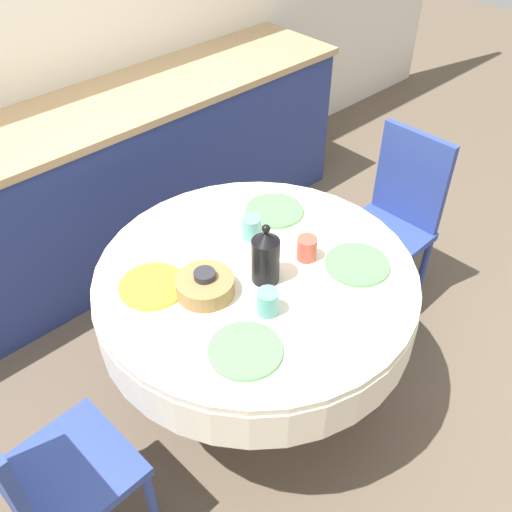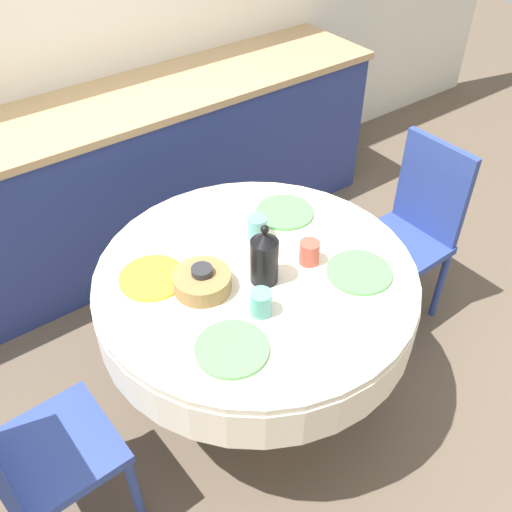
# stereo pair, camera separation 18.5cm
# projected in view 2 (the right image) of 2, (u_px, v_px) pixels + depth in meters

# --- Properties ---
(ground_plane) EXTENTS (12.00, 12.00, 0.00)m
(ground_plane) POSITION_uv_depth(u_px,v_px,m) (256.00, 394.00, 2.69)
(ground_plane) COLOR brown
(wall_back) EXTENTS (7.00, 0.05, 2.60)m
(wall_back) POSITION_uv_depth(u_px,v_px,m) (59.00, 15.00, 2.84)
(wall_back) COLOR silver
(wall_back) RESTS_ON ground_plane
(kitchen_counter) EXTENTS (3.24, 0.64, 0.95)m
(kitchen_counter) POSITION_uv_depth(u_px,v_px,m) (116.00, 184.00, 3.18)
(kitchen_counter) COLOR navy
(kitchen_counter) RESTS_ON ground_plane
(dining_table) EXTENTS (1.25, 1.25, 0.78)m
(dining_table) POSITION_uv_depth(u_px,v_px,m) (256.00, 295.00, 2.26)
(dining_table) COLOR tan
(dining_table) RESTS_ON ground_plane
(chair_left) EXTENTS (0.41, 0.41, 0.96)m
(chair_left) POSITION_uv_depth(u_px,v_px,m) (412.00, 227.00, 2.79)
(chair_left) COLOR #2D428E
(chair_left) RESTS_ON ground_plane
(chair_right) EXTENTS (0.42, 0.42, 0.96)m
(chair_right) POSITION_uv_depth(u_px,v_px,m) (27.00, 451.00, 1.88)
(chair_right) COLOR #2D428E
(chair_right) RESTS_ON ground_plane
(plate_near_left) EXTENTS (0.25, 0.25, 0.01)m
(plate_near_left) POSITION_uv_depth(u_px,v_px,m) (232.00, 349.00, 1.88)
(plate_near_left) COLOR #5BA85B
(plate_near_left) RESTS_ON dining_table
(cup_near_left) EXTENTS (0.08, 0.08, 0.10)m
(cup_near_left) POSITION_uv_depth(u_px,v_px,m) (261.00, 303.00, 1.98)
(cup_near_left) COLOR #5BA39E
(cup_near_left) RESTS_ON dining_table
(plate_near_right) EXTENTS (0.25, 0.25, 0.01)m
(plate_near_right) POSITION_uv_depth(u_px,v_px,m) (359.00, 272.00, 2.16)
(plate_near_right) COLOR #5BA85B
(plate_near_right) RESTS_ON dining_table
(cup_near_right) EXTENTS (0.08, 0.08, 0.10)m
(cup_near_right) POSITION_uv_depth(u_px,v_px,m) (309.00, 252.00, 2.19)
(cup_near_right) COLOR #CC4C3D
(cup_near_right) RESTS_ON dining_table
(plate_far_left) EXTENTS (0.25, 0.25, 0.01)m
(plate_far_left) POSITION_uv_depth(u_px,v_px,m) (152.00, 278.00, 2.14)
(plate_far_left) COLOR yellow
(plate_far_left) RESTS_ON dining_table
(cup_far_left) EXTENTS (0.08, 0.08, 0.10)m
(cup_far_left) POSITION_uv_depth(u_px,v_px,m) (203.00, 278.00, 2.08)
(cup_far_left) COLOR #28282D
(cup_far_left) RESTS_ON dining_table
(plate_far_right) EXTENTS (0.25, 0.25, 0.01)m
(plate_far_right) POSITION_uv_depth(u_px,v_px,m) (285.00, 212.00, 2.45)
(plate_far_right) COLOR #5BA85B
(plate_far_right) RESTS_ON dining_table
(cup_far_right) EXTENTS (0.08, 0.08, 0.10)m
(cup_far_right) POSITION_uv_depth(u_px,v_px,m) (257.00, 228.00, 2.31)
(cup_far_right) COLOR #5BA39E
(cup_far_right) RESTS_ON dining_table
(coffee_carafe) EXTENTS (0.11, 0.11, 0.25)m
(coffee_carafe) POSITION_uv_depth(u_px,v_px,m) (264.00, 257.00, 2.07)
(coffee_carafe) COLOR black
(coffee_carafe) RESTS_ON dining_table
(bread_basket) EXTENTS (0.21, 0.21, 0.07)m
(bread_basket) POSITION_uv_depth(u_px,v_px,m) (202.00, 282.00, 2.08)
(bread_basket) COLOR olive
(bread_basket) RESTS_ON dining_table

